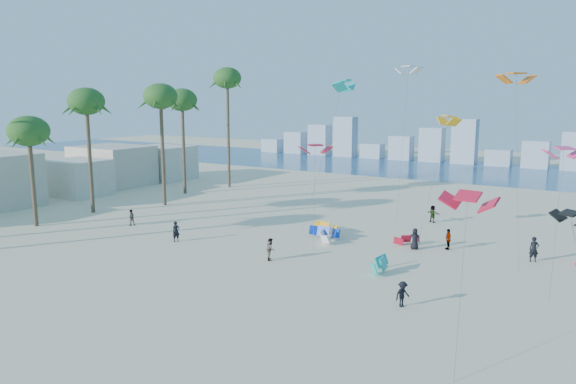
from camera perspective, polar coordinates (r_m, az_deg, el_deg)
The scene contains 10 objects.
ground at distance 34.94m, azimuth -18.62°, elevation -10.74°, with size 220.00×220.00×0.00m, color beige.
ocean at distance 96.76m, azimuth 16.14°, elevation 2.41°, with size 220.00×220.00×0.00m, color navy.
kitesurfer_near at distance 46.41m, azimuth -11.94°, elevation -4.18°, with size 0.64×0.42×1.76m, color black.
kitesurfer_mid at distance 40.35m, azimuth -1.88°, elevation -6.16°, with size 0.82×0.64×1.69m, color gray.
kitesurfers_far at distance 45.08m, azimuth 11.01°, elevation -4.61°, with size 35.55×23.56×1.90m.
grounded_kites at distance 44.28m, azimuth 9.89°, elevation -5.37°, with size 23.07×12.80×0.95m.
flying_kites at distance 44.55m, azimuth 19.12°, elevation 8.50°, with size 28.29×34.52×15.96m.
palm_row at distance 59.06m, azimuth -20.09°, elevation 8.99°, with size 7.77×44.80×16.28m.
beachfront_buildings at distance 72.87m, azimuth -23.20°, elevation 1.76°, with size 11.50×43.00×6.00m.
distant_skyline at distance 106.35m, azimuth 17.07°, elevation 4.68°, with size 85.00×3.00×8.40m.
Camera 1 is at (25.57, -20.54, 12.03)m, focal length 33.07 mm.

